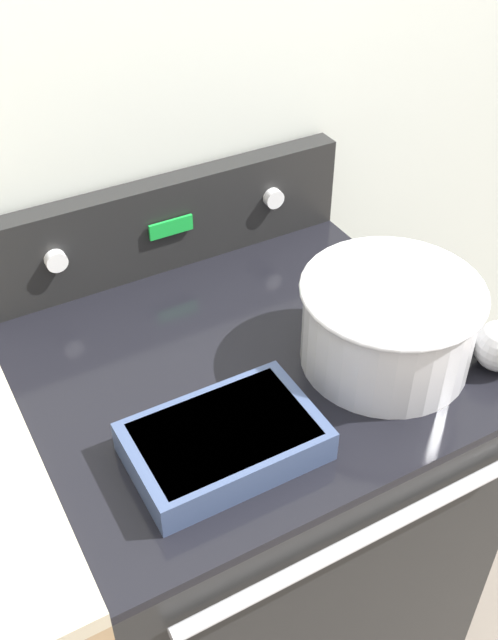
# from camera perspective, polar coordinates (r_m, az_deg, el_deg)

# --- Properties ---
(kitchen_wall) EXTENTS (8.00, 0.05, 2.50)m
(kitchen_wall) POSITION_cam_1_polar(r_m,az_deg,el_deg) (1.43, -8.16, 16.21)
(kitchen_wall) COLOR silver
(kitchen_wall) RESTS_ON ground_plane
(stove_range) EXTENTS (0.76, 0.72, 0.93)m
(stove_range) POSITION_cam_1_polar(r_m,az_deg,el_deg) (1.65, -0.32, -14.74)
(stove_range) COLOR black
(stove_range) RESTS_ON ground_plane
(control_panel) EXTENTS (0.76, 0.07, 0.19)m
(control_panel) POSITION_cam_1_polar(r_m,az_deg,el_deg) (1.48, -6.45, 7.30)
(control_panel) COLOR black
(control_panel) RESTS_ON stove_range
(mixing_bowl) EXTENTS (0.30, 0.30, 0.16)m
(mixing_bowl) POSITION_cam_1_polar(r_m,az_deg,el_deg) (1.26, 10.60, 0.01)
(mixing_bowl) COLOR silver
(mixing_bowl) RESTS_ON stove_range
(casserole_dish) EXTENTS (0.28, 0.18, 0.06)m
(casserole_dish) POSITION_cam_1_polar(r_m,az_deg,el_deg) (1.13, -1.88, -9.12)
(casserole_dish) COLOR #38476B
(casserole_dish) RESTS_ON stove_range
(ladle) EXTENTS (0.09, 0.30, 0.09)m
(ladle) POSITION_cam_1_polar(r_m,az_deg,el_deg) (1.33, 18.29, -1.75)
(ladle) COLOR #B7B7B7
(ladle) RESTS_ON stove_range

